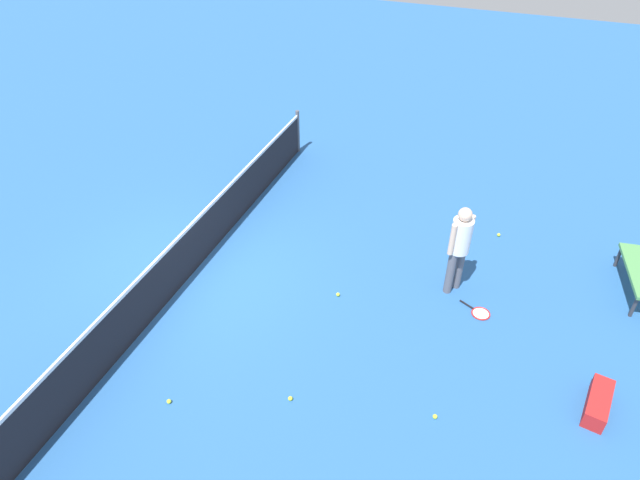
% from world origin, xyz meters
% --- Properties ---
extents(ground_plane, '(40.00, 40.00, 0.00)m').
position_xyz_m(ground_plane, '(0.00, 0.00, 0.00)').
color(ground_plane, '#265693').
extents(court_net, '(10.09, 0.09, 1.07)m').
position_xyz_m(court_net, '(0.00, 0.00, 0.50)').
color(court_net, '#4C4C51').
rests_on(court_net, ground_plane).
extents(player_near_side, '(0.48, 0.47, 1.70)m').
position_xyz_m(player_near_side, '(1.21, -4.50, 1.01)').
color(player_near_side, '#595960').
rests_on(player_near_side, ground_plane).
extents(tennis_racket_near_player, '(0.42, 0.60, 0.03)m').
position_xyz_m(tennis_racket_near_player, '(0.76, -5.05, 0.01)').
color(tennis_racket_near_player, red).
rests_on(tennis_racket_near_player, ground_plane).
extents(tennis_ball_near_player, '(0.07, 0.07, 0.07)m').
position_xyz_m(tennis_ball_near_player, '(-1.97, -2.77, 0.03)').
color(tennis_ball_near_player, '#C6E033').
rests_on(tennis_ball_near_player, ground_plane).
extents(tennis_ball_by_net, '(0.07, 0.07, 0.07)m').
position_xyz_m(tennis_ball_by_net, '(-2.63, -1.19, 0.03)').
color(tennis_ball_by_net, '#C6E033').
rests_on(tennis_ball_by_net, ground_plane).
extents(tennis_ball_midcourt, '(0.07, 0.07, 0.07)m').
position_xyz_m(tennis_ball_midcourt, '(3.10, -5.11, 0.03)').
color(tennis_ball_midcourt, '#C6E033').
rests_on(tennis_ball_midcourt, ground_plane).
extents(tennis_ball_baseline, '(0.07, 0.07, 0.07)m').
position_xyz_m(tennis_ball_baseline, '(0.32, -2.69, 0.03)').
color(tennis_ball_baseline, '#C6E033').
rests_on(tennis_ball_baseline, ground_plane).
extents(tennis_ball_stray_left, '(0.07, 0.07, 0.07)m').
position_xyz_m(tennis_ball_stray_left, '(-1.54, -4.76, 0.03)').
color(tennis_ball_stray_left, '#C6E033').
rests_on(tennis_ball_stray_left, ground_plane).
extents(courtside_bench, '(1.54, 0.60, 0.48)m').
position_xyz_m(courtside_bench, '(2.27, -7.47, 0.42)').
color(courtside_bench, '#4C8C4C').
rests_on(courtside_bench, ground_plane).
extents(equipment_bag, '(0.84, 0.42, 0.28)m').
position_xyz_m(equipment_bag, '(-0.57, -6.84, 0.14)').
color(equipment_bag, '#B21E1E').
rests_on(equipment_bag, ground_plane).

